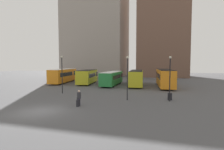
% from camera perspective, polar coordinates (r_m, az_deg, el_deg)
% --- Properties ---
extents(ground_plane, '(160.00, 160.00, 0.00)m').
position_cam_1_polar(ground_plane, '(17.65, -22.51, -10.89)').
color(ground_plane, '#4C4C4F').
extents(building_block_left, '(22.66, 16.71, 32.95)m').
position_cam_1_polar(building_block_left, '(69.90, -5.15, 13.59)').
color(building_block_left, gray).
rests_on(building_block_left, ground_plane).
extents(building_block_right, '(16.35, 14.91, 41.30)m').
position_cam_1_polar(building_block_right, '(66.31, 16.27, 17.70)').
color(building_block_right, brown).
rests_on(building_block_right, ground_plane).
extents(bus_0, '(4.34, 11.86, 3.19)m').
position_cam_1_polar(bus_0, '(42.31, -15.53, -0.05)').
color(bus_0, orange).
rests_on(bus_0, ground_plane).
extents(bus_1, '(4.12, 9.75, 3.04)m').
position_cam_1_polar(bus_1, '(38.96, -7.95, -0.39)').
color(bus_1, gold).
rests_on(bus_1, ground_plane).
extents(bus_2, '(2.74, 10.22, 2.76)m').
position_cam_1_polar(bus_2, '(35.90, 0.04, -0.92)').
color(bus_2, '#237A38').
rests_on(bus_2, ground_plane).
extents(bus_3, '(3.66, 11.14, 3.06)m').
position_cam_1_polar(bus_3, '(35.73, 7.98, -0.72)').
color(bus_3, gold).
rests_on(bus_3, ground_plane).
extents(bus_4, '(3.51, 11.30, 3.31)m').
position_cam_1_polar(bus_4, '(34.68, 16.87, -0.75)').
color(bus_4, orange).
rests_on(bus_4, ground_plane).
extents(traveler, '(0.50, 0.50, 1.62)m').
position_cam_1_polar(traveler, '(18.73, -10.72, -6.83)').
color(traveler, '#382D4C').
rests_on(traveler, ground_plane).
extents(suitcase, '(0.27, 0.46, 0.98)m').
position_cam_1_polar(suitcase, '(18.35, -10.99, -9.02)').
color(suitcase, black).
rests_on(suitcase, ground_plane).
extents(lamp_post_0, '(0.28, 0.28, 5.26)m').
position_cam_1_polar(lamp_post_0, '(20.86, 5.03, 0.26)').
color(lamp_post_0, black).
rests_on(lamp_post_0, ground_plane).
extents(lamp_post_1, '(0.28, 0.28, 5.52)m').
position_cam_1_polar(lamp_post_1, '(26.73, -16.01, 1.15)').
color(lamp_post_1, black).
rests_on(lamp_post_1, ground_plane).
extents(lamp_post_2, '(0.28, 0.28, 5.24)m').
position_cam_1_polar(lamp_post_2, '(21.18, 18.40, 0.10)').
color(lamp_post_2, black).
rests_on(lamp_post_2, ground_plane).
extents(trash_bin, '(0.52, 0.52, 0.85)m').
position_cam_1_polar(trash_bin, '(22.29, 18.35, -6.69)').
color(trash_bin, black).
rests_on(trash_bin, ground_plane).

